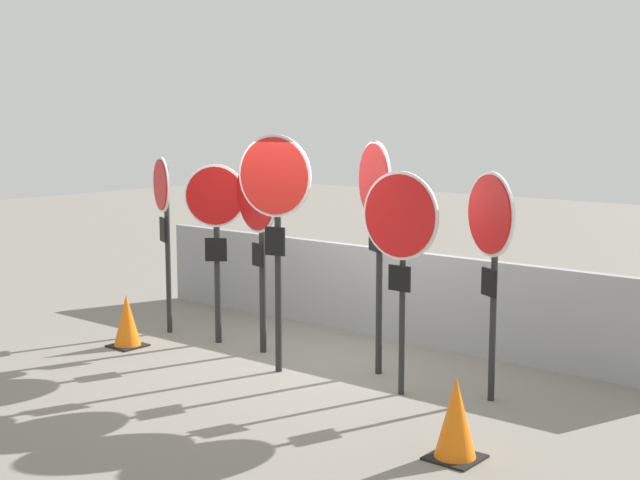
{
  "coord_description": "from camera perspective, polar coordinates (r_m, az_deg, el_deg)",
  "views": [
    {
      "loc": [
        6.31,
        -7.3,
        2.79
      ],
      "look_at": [
        0.3,
        0.0,
        1.45
      ],
      "focal_mm": 50.0,
      "sensor_mm": 36.0,
      "label": 1
    }
  ],
  "objects": [
    {
      "name": "stop_sign_0",
      "position": [
        11.4,
        -10.01,
        2.14
      ],
      "size": [
        0.63,
        0.33,
        2.25
      ],
      "rotation": [
        0.0,
        0.0,
        -0.46
      ],
      "color": "black",
      "rests_on": "ground"
    },
    {
      "name": "ground_plane",
      "position": [
        10.05,
        -1.34,
        -8.04
      ],
      "size": [
        40.0,
        40.0,
        0.0
      ],
      "primitive_type": "plane",
      "color": "gray"
    },
    {
      "name": "stop_sign_5",
      "position": [
        8.7,
        5.16,
        0.49
      ],
      "size": [
        0.87,
        0.12,
        2.24
      ],
      "rotation": [
        0.0,
        0.0,
        0.0
      ],
      "color": "black",
      "rests_on": "ground"
    },
    {
      "name": "fence_back",
      "position": [
        11.16,
        4.14,
        -3.42
      ],
      "size": [
        7.59,
        0.12,
        1.13
      ],
      "color": "gray",
      "rests_on": "ground"
    },
    {
      "name": "stop_sign_4",
      "position": [
        9.4,
        3.58,
        2.25
      ],
      "size": [
        0.73,
        0.47,
        2.52
      ],
      "rotation": [
        0.0,
        0.0,
        -0.55
      ],
      "color": "black",
      "rests_on": "ground"
    },
    {
      "name": "stop_sign_2",
      "position": [
        10.28,
        -4.0,
        1.92
      ],
      "size": [
        0.9,
        0.32,
        2.36
      ],
      "rotation": [
        0.0,
        0.0,
        -0.31
      ],
      "color": "black",
      "rests_on": "ground"
    },
    {
      "name": "traffic_cone_0",
      "position": [
        7.45,
        8.68,
        -11.24
      ],
      "size": [
        0.41,
        0.41,
        0.69
      ],
      "color": "black",
      "rests_on": "ground"
    },
    {
      "name": "stop_sign_6",
      "position": [
        8.65,
        10.87,
        0.29
      ],
      "size": [
        0.72,
        0.43,
        2.25
      ],
      "rotation": [
        0.0,
        0.0,
        -0.53
      ],
      "color": "black",
      "rests_on": "ground"
    },
    {
      "name": "traffic_cone_1",
      "position": [
        11.02,
        -12.26,
        -5.08
      ],
      "size": [
        0.39,
        0.39,
        0.64
      ],
      "color": "black",
      "rests_on": "ground"
    },
    {
      "name": "stop_sign_3",
      "position": [
        9.44,
        -2.88,
        2.53
      ],
      "size": [
        0.86,
        0.22,
        2.58
      ],
      "rotation": [
        0.0,
        0.0,
        0.21
      ],
      "color": "black",
      "rests_on": "ground"
    },
    {
      "name": "stop_sign_1",
      "position": [
        10.77,
        -6.69,
        1.38
      ],
      "size": [
        0.64,
        0.45,
        2.2
      ],
      "rotation": [
        0.0,
        0.0,
        0.61
      ],
      "color": "black",
      "rests_on": "ground"
    }
  ]
}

